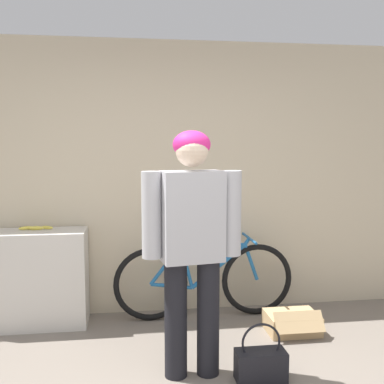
# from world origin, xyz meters

# --- Properties ---
(wall_back) EXTENTS (8.00, 0.07, 2.60)m
(wall_back) POSITION_xyz_m (0.00, 2.36, 1.30)
(wall_back) COLOR beige
(wall_back) RESTS_ON ground_plane
(side_shelf) EXTENTS (0.93, 0.38, 0.87)m
(side_shelf) POSITION_xyz_m (-1.12, 2.12, 0.43)
(side_shelf) COLOR beige
(side_shelf) RESTS_ON ground_plane
(person) EXTENTS (0.69, 0.29, 1.73)m
(person) POSITION_xyz_m (0.16, 1.06, 1.01)
(person) COLOR black
(person) RESTS_ON ground_plane
(bicycle) EXTENTS (1.70, 0.46, 0.76)m
(bicycle) POSITION_xyz_m (0.43, 2.10, 0.36)
(bicycle) COLOR black
(bicycle) RESTS_ON ground_plane
(banana) EXTENTS (0.31, 0.08, 0.03)m
(banana) POSITION_xyz_m (-1.10, 2.18, 0.88)
(banana) COLOR #EAD64C
(banana) RESTS_ON side_shelf
(handbag) EXTENTS (0.35, 0.17, 0.41)m
(handbag) POSITION_xyz_m (0.63, 0.92, 0.12)
(handbag) COLOR black
(handbag) RESTS_ON ground_plane
(cardboard_box) EXTENTS (0.44, 0.40, 0.23)m
(cardboard_box) POSITION_xyz_m (1.13, 1.66, 0.08)
(cardboard_box) COLOR tan
(cardboard_box) RESTS_ON ground_plane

